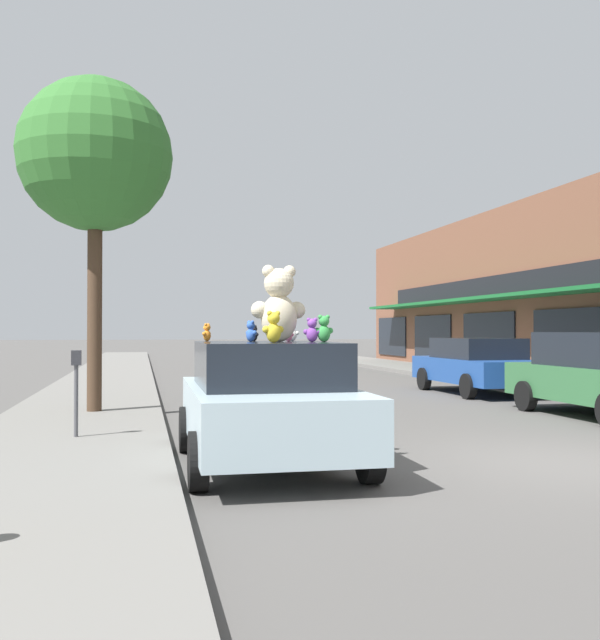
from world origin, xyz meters
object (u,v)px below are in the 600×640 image
(parked_car_far_right, at_px, (477,364))
(teddy_bear_white, at_px, (292,332))
(street_tree, at_px, (95,157))
(parking_meter, at_px, (76,382))
(teddy_bear_black, at_px, (254,333))
(teddy_bear_orange, at_px, (207,333))
(teddy_bear_green, at_px, (324,329))
(plush_art_car, at_px, (268,401))
(teddy_bear_blue, at_px, (251,331))
(teddy_bear_yellow, at_px, (273,327))
(teddy_bear_purple, at_px, (312,330))
(teddy_bear_pink, at_px, (288,334))
(teddy_bear_giant, at_px, (279,305))

(parked_car_far_right, bearing_deg, teddy_bear_white, -130.09)
(street_tree, xyz_separation_m, parking_meter, (-0.04, -3.44, -4.15))
(teddy_bear_black, distance_m, street_tree, 6.28)
(teddy_bear_orange, bearing_deg, teddy_bear_green, 87.56)
(teddy_bear_white, bearing_deg, street_tree, -38.04)
(plush_art_car, bearing_deg, parking_meter, 140.50)
(teddy_bear_blue, height_order, teddy_bear_orange, teddy_bear_blue)
(teddy_bear_black, distance_m, teddy_bear_yellow, 1.42)
(teddy_bear_purple, xyz_separation_m, teddy_bear_orange, (-1.23, 1.06, -0.03))
(teddy_bear_white, distance_m, teddy_bear_yellow, 1.46)
(teddy_bear_purple, relative_size, teddy_bear_black, 1.38)
(plush_art_car, relative_size, teddy_bear_white, 15.22)
(teddy_bear_green, relative_size, street_tree, 0.05)
(teddy_bear_pink, bearing_deg, teddy_bear_blue, 1.33)
(teddy_bear_orange, xyz_separation_m, parking_meter, (-1.81, 1.14, -0.72))
(teddy_bear_black, bearing_deg, teddy_bear_yellow, 153.45)
(teddy_bear_purple, distance_m, teddy_bear_yellow, 0.74)
(teddy_bear_yellow, height_order, parking_meter, teddy_bear_yellow)
(teddy_bear_purple, height_order, teddy_bear_white, teddy_bear_purple)
(plush_art_car, height_order, teddy_bear_pink, teddy_bear_pink)
(teddy_bear_green, bearing_deg, plush_art_car, -11.05)
(teddy_bear_black, bearing_deg, parked_car_far_right, -69.36)
(teddy_bear_pink, distance_m, street_tree, 6.75)
(teddy_bear_giant, relative_size, parking_meter, 0.77)
(teddy_bear_black, xyz_separation_m, teddy_bear_green, (0.75, -0.96, 0.06))
(plush_art_car, height_order, teddy_bear_white, teddy_bear_white)
(teddy_bear_pink, bearing_deg, teddy_bear_green, 114.17)
(teddy_bear_yellow, bearing_deg, plush_art_car, -110.06)
(teddy_bear_yellow, xyz_separation_m, street_tree, (-2.42, 6.09, 3.37))
(parked_car_far_right, relative_size, street_tree, 0.70)
(teddy_bear_green, bearing_deg, parked_car_far_right, -130.31)
(teddy_bear_black, relative_size, parked_car_far_right, 0.05)
(teddy_bear_purple, xyz_separation_m, teddy_bear_yellow, (-0.58, -0.46, 0.03))
(teddy_bear_orange, bearing_deg, teddy_bear_yellow, 58.25)
(teddy_bear_giant, bearing_deg, parked_car_far_right, -131.25)
(teddy_bear_pink, xyz_separation_m, teddy_bear_white, (0.13, 0.36, 0.02))
(teddy_bear_white, height_order, parked_car_far_right, teddy_bear_white)
(teddy_bear_white, distance_m, teddy_bear_blue, 0.78)
(street_tree, bearing_deg, teddy_bear_orange, -68.84)
(plush_art_car, height_order, teddy_bear_orange, teddy_bear_orange)
(plush_art_car, xyz_separation_m, teddy_bear_green, (0.71, -0.09, 0.91))
(teddy_bear_black, bearing_deg, teddy_bear_orange, 54.35)
(teddy_bear_blue, bearing_deg, parked_car_far_right, -69.52)
(street_tree, distance_m, parking_meter, 5.39)
(teddy_bear_yellow, bearing_deg, teddy_bear_blue, -99.29)
(teddy_bear_purple, relative_size, teddy_bear_yellow, 0.81)
(teddy_bear_giant, xyz_separation_m, teddy_bear_orange, (-0.83, 0.90, -0.35))
(teddy_bear_orange, bearing_deg, street_tree, -123.81)
(teddy_bear_white, height_order, teddy_bear_yellow, teddy_bear_yellow)
(teddy_bear_giant, distance_m, street_tree, 6.80)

